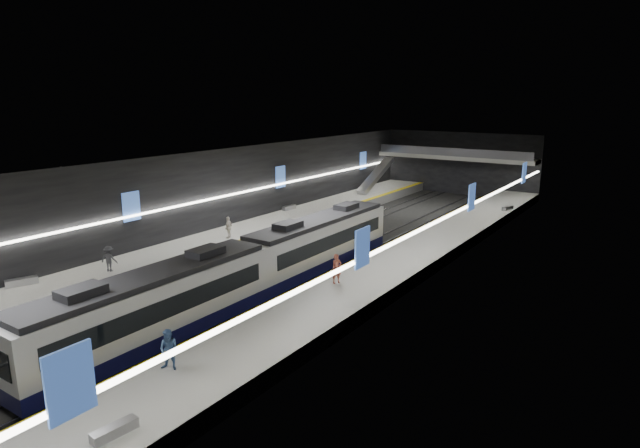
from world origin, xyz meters
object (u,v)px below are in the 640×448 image
Objects in this scene: escalator at (376,175)px; passenger_right_b at (169,350)px; passenger_right_a at (337,269)px; bench_left_far at (289,208)px; bench_right_far at (508,208)px; bench_right_near at (115,431)px; passenger_left_a at (229,228)px; passenger_left_b at (109,259)px; train at (251,268)px; bench_left_near at (22,282)px.

escalator is 46.85m from passenger_right_b.
passenger_right_a is 13.30m from passenger_right_b.
escalator is at bearing 84.59° from bench_left_far.
passenger_right_b is at bearing -82.08° from bench_right_far.
passenger_right_b is (-2.02, 4.22, 0.72)m from bench_right_near.
escalator is 27.17m from passenger_left_a.
bench_right_near is (16.06, -48.90, -1.70)m from escalator.
passenger_right_a is at bearing 102.88° from bench_right_near.
passenger_left_a is (-16.10, -24.47, 0.71)m from bench_right_far.
passenger_left_b is at bearing 152.11° from bench_right_near.
train is 10.33m from passenger_left_b.
escalator is at bearing 114.82° from bench_right_near.
passenger_right_b is at bearing -72.56° from escalator.
passenger_right_b is (14.03, -44.68, -0.98)m from escalator.
bench_left_far is at bearing 69.87° from passenger_right_a.
passenger_right_a is at bearing 68.88° from passenger_right_b.
bench_left_far is (-1.96, -15.24, -1.69)m from escalator.
passenger_left_b is at bearing -103.48° from bench_right_far.
escalator reaches higher than passenger_right_a.
escalator is 4.54× the size of passenger_left_b.
passenger_left_a reaches higher than bench_right_far.
passenger_left_a reaches higher than bench_right_near.
passenger_right_b reaches higher than bench_right_far.
bench_left_far is 1.06× the size of bench_right_near.
passenger_left_a is at bearing 100.72° from bench_left_near.
escalator is 4.36× the size of passenger_right_b.
escalator is at bearing 49.21° from passenger_right_a.
passenger_right_b reaches higher than passenger_left_b.
bench_right_far is 0.91× the size of passenger_left_a.
bench_right_far is at bearing 19.41° from passenger_right_a.
bench_left_near is at bearing -103.41° from bench_right_far.
bench_right_near is 0.90× the size of passenger_right_b.
bench_left_far reaches higher than bench_right_near.
bench_left_near is 16.16m from passenger_right_b.
train is at bearing 153.96° from passenger_right_a.
bench_right_near is at bearing 2.20° from bench_left_near.
passenger_left_b is (0.20, -37.99, -1.02)m from escalator.
escalator is 4.85× the size of bench_right_near.
bench_left_near is 44.33m from bench_right_far.
bench_left_near reaches higher than bench_left_far.
bench_right_far is 39.09m from passenger_left_b.
bench_right_near is 17.63m from passenger_right_a.
bench_left_near is at bearing 152.48° from passenger_right_b.
passenger_left_b is (2.20, 4.76, 0.66)m from bench_left_near.
bench_right_far is 42.12m from passenger_right_b.
escalator is at bearing 106.06° from train.
bench_left_far is at bearing 121.52° from train.
passenger_right_a reaches higher than passenger_left_b.
passenger_right_a is (14.14, -31.39, -0.95)m from escalator.
passenger_left_a is at bearing -111.48° from bench_right_far.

